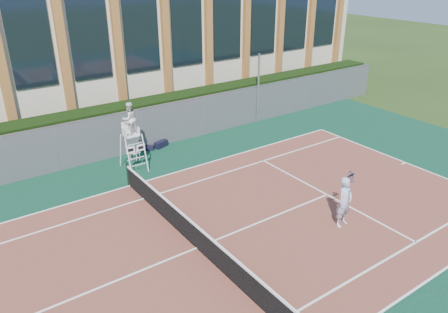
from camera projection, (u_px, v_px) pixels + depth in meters
ground at (197, 249)px, 14.87m from camera, size 120.00×120.00×0.00m
apron at (182, 235)px, 15.61m from camera, size 36.00×20.00×0.01m
tennis_court at (197, 248)px, 14.86m from camera, size 23.77×10.97×0.02m
tennis_net at (197, 235)px, 14.64m from camera, size 0.10×11.30×1.10m
fence at (100, 139)px, 20.97m from camera, size 40.00×0.06×2.20m
hedge at (91, 132)px, 21.86m from camera, size 40.00×1.40×2.20m
building at (39, 47)px, 26.53m from camera, size 45.00×10.60×8.22m
steel_pole at (258, 89)px, 25.59m from camera, size 0.12×0.12×4.13m
umpire_chair at (130, 121)px, 19.60m from camera, size 0.91×1.40×3.27m
plastic_chair at (133, 150)px, 21.22m from camera, size 0.48×0.48×0.88m
sports_bag_near at (161, 144)px, 22.82m from camera, size 0.82×0.55×0.33m
sports_bag_far at (148, 148)px, 22.47m from camera, size 0.63×0.54×0.23m
tennis_player at (344, 202)px, 15.77m from camera, size 1.09×0.75×1.93m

